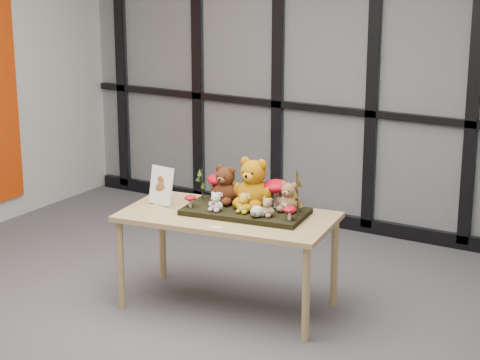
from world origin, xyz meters
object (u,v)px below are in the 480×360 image
Objects in this scene: bear_white_bow at (216,201)px; mushroom_back_left at (221,185)px; mushroom_back_right at (276,192)px; diorama_tray at (245,212)px; bear_tan_back at (289,195)px; sign_holder at (161,188)px; display_table at (228,224)px; bear_beige_small at (268,206)px; mushroom_front_left at (190,201)px; mushroom_front_right at (289,213)px; bear_brown_medium at (226,182)px; bear_pooh_yellow at (253,180)px; plush_cream_hedgehog at (257,211)px; bear_small_yellow at (244,202)px.

mushroom_back_left is at bearing 107.49° from bear_white_bow.
mushroom_back_right reaches higher than mushroom_back_left.
bear_tan_back is (0.27, 0.11, 0.13)m from diorama_tray.
mushroom_back_right is at bearing 23.36° from sign_holder.
bear_tan_back is 0.91m from sign_holder.
bear_beige_small is at bearing -6.98° from display_table.
mushroom_back_right is (-0.11, 0.03, -0.01)m from bear_tan_back.
mushroom_front_left is at bearing -169.28° from display_table.
bear_white_bow is 0.41m from mushroom_back_right.
sign_holder is at bearing -176.25° from mushroom_front_right.
display_table is at bearing -61.14° from bear_brown_medium.
bear_pooh_yellow is at bearing 21.41° from sign_holder.
bear_white_bow is 0.27m from mushroom_back_left.
sign_holder reaches higher than diorama_tray.
sign_holder is (-0.76, -0.01, 0.05)m from plush_cream_hedgehog.
diorama_tray is 0.38m from mushroom_front_left.
display_table is 0.15m from diorama_tray.
bear_small_yellow is at bearing 11.23° from mushroom_front_left.
bear_white_bow is at bearing 4.62° from mushroom_front_left.
mushroom_front_right is at bearing -5.08° from bear_small_yellow.
mushroom_back_left reaches higher than bear_beige_small.
bear_small_yellow is 0.17m from bear_beige_small.
bear_tan_back is 0.19m from bear_beige_small.
bear_white_bow is 0.53× the size of sign_holder.
mushroom_front_left is (-0.20, -0.02, -0.03)m from bear_white_bow.
bear_small_yellow is (0.22, -0.13, -0.07)m from bear_brown_medium.
mushroom_back_right is at bearing 33.99° from bear_white_bow.
bear_tan_back is at bearing 22.67° from mushroom_front_left.
diorama_tray is at bearing 23.78° from mushroom_front_left.
mushroom_back_right is at bearing 31.00° from display_table.
bear_beige_small is 0.21m from mushroom_back_right.
mushroom_back_right is 2.32× the size of mushroom_front_left.
mushroom_front_right is (0.46, 0.01, 0.15)m from display_table.
bear_small_yellow is at bearing 155.06° from plush_cream_hedgehog.
mushroom_back_left reaches higher than mushroom_front_right.
display_table is at bearing -46.33° from mushroom_back_left.
diorama_tray is 0.38m from mushroom_front_right.
bear_beige_small is (0.40, -0.12, -0.07)m from bear_brown_medium.
bear_tan_back is 2.44× the size of mushroom_front_left.
mushroom_front_right is (0.34, -0.13, -0.14)m from bear_pooh_yellow.
sign_holder is at bearing 170.33° from bear_white_bow.
mushroom_back_left is at bearing 140.34° from bear_small_yellow.
plush_cream_hedgehog is 0.91× the size of mushroom_front_left.
diorama_tray is at bearing -21.60° from mushroom_back_left.
sign_holder reaches higher than mushroom_back_right.
sign_holder is (-0.46, 0.01, 0.02)m from bear_white_bow.
mushroom_front_right is (0.21, -0.20, -0.06)m from mushroom_back_right.
bear_pooh_yellow is 2.62× the size of bear_white_bow.
bear_pooh_yellow is at bearing 42.40° from bear_white_bow.
diorama_tray is 0.20m from plush_cream_hedgehog.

